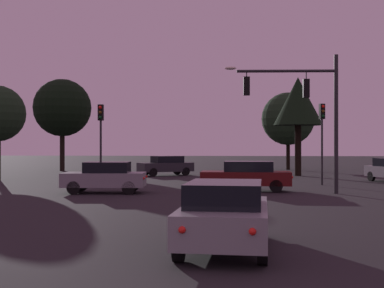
{
  "coord_description": "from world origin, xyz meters",
  "views": [
    {
      "loc": [
        1.28,
        -5.28,
        2.31
      ],
      "look_at": [
        -1.14,
        22.19,
        2.41
      ],
      "focal_mm": 46.87,
      "sensor_mm": 36.0,
      "label": 1
    }
  ],
  "objects_px": {
    "traffic_light_corner_right": "(322,128)",
    "tree_right_cluster": "(62,108)",
    "traffic_light_corner_left": "(101,129)",
    "car_crossing_right": "(105,177)",
    "traffic_signal_mast_arm": "(305,101)",
    "car_far_lane": "(166,165)",
    "car_crossing_left": "(246,175)",
    "car_nearside_lane": "(225,214)",
    "tree_left_far": "(298,102)",
    "tree_behind_sign": "(288,119)"
  },
  "relations": [
    {
      "from": "traffic_light_corner_right",
      "to": "tree_right_cluster",
      "type": "xyz_separation_m",
      "value": [
        -20.94,
        14.72,
        2.41
      ]
    },
    {
      "from": "traffic_light_corner_left",
      "to": "car_crossing_right",
      "type": "height_order",
      "value": "traffic_light_corner_left"
    },
    {
      "from": "traffic_signal_mast_arm",
      "to": "car_far_lane",
      "type": "relative_size",
      "value": 1.52
    },
    {
      "from": "traffic_signal_mast_arm",
      "to": "car_crossing_left",
      "type": "distance_m",
      "value": 4.73
    },
    {
      "from": "traffic_signal_mast_arm",
      "to": "traffic_light_corner_right",
      "type": "relative_size",
      "value": 1.4
    },
    {
      "from": "traffic_light_corner_left",
      "to": "car_crossing_left",
      "type": "height_order",
      "value": "traffic_light_corner_left"
    },
    {
      "from": "car_nearside_lane",
      "to": "tree_left_far",
      "type": "xyz_separation_m",
      "value": [
        4.98,
        27.88,
        4.88
      ]
    },
    {
      "from": "traffic_signal_mast_arm",
      "to": "car_crossing_left",
      "type": "height_order",
      "value": "traffic_signal_mast_arm"
    },
    {
      "from": "car_crossing_right",
      "to": "tree_behind_sign",
      "type": "height_order",
      "value": "tree_behind_sign"
    },
    {
      "from": "tree_behind_sign",
      "to": "tree_right_cluster",
      "type": "bearing_deg",
      "value": -168.9
    },
    {
      "from": "tree_behind_sign",
      "to": "tree_right_cluster",
      "type": "distance_m",
      "value": 21.3
    },
    {
      "from": "traffic_signal_mast_arm",
      "to": "traffic_light_corner_left",
      "type": "xyz_separation_m",
      "value": [
        -10.92,
        3.07,
        -1.18
      ]
    },
    {
      "from": "tree_left_far",
      "to": "traffic_light_corner_left",
      "type": "bearing_deg",
      "value": -137.37
    },
    {
      "from": "traffic_signal_mast_arm",
      "to": "tree_right_cluster",
      "type": "bearing_deg",
      "value": 133.67
    },
    {
      "from": "car_crossing_right",
      "to": "car_far_lane",
      "type": "relative_size",
      "value": 0.94
    },
    {
      "from": "traffic_light_corner_right",
      "to": "car_crossing_left",
      "type": "height_order",
      "value": "traffic_light_corner_right"
    },
    {
      "from": "traffic_light_corner_left",
      "to": "traffic_light_corner_right",
      "type": "height_order",
      "value": "traffic_light_corner_right"
    },
    {
      "from": "car_crossing_right",
      "to": "car_far_lane",
      "type": "distance_m",
      "value": 14.47
    },
    {
      "from": "car_crossing_right",
      "to": "car_crossing_left",
      "type": "bearing_deg",
      "value": 13.41
    },
    {
      "from": "traffic_signal_mast_arm",
      "to": "car_crossing_right",
      "type": "relative_size",
      "value": 1.62
    },
    {
      "from": "car_far_lane",
      "to": "tree_behind_sign",
      "type": "distance_m",
      "value": 15.22
    },
    {
      "from": "car_crossing_right",
      "to": "tree_left_far",
      "type": "height_order",
      "value": "tree_left_far"
    },
    {
      "from": "traffic_light_corner_left",
      "to": "tree_behind_sign",
      "type": "bearing_deg",
      "value": 59.23
    },
    {
      "from": "tree_left_far",
      "to": "tree_behind_sign",
      "type": "bearing_deg",
      "value": 88.56
    },
    {
      "from": "traffic_light_corner_right",
      "to": "car_nearside_lane",
      "type": "distance_m",
      "value": 19.74
    },
    {
      "from": "tree_left_far",
      "to": "tree_right_cluster",
      "type": "bearing_deg",
      "value": 164.6
    },
    {
      "from": "traffic_light_corner_left",
      "to": "tree_behind_sign",
      "type": "xyz_separation_m",
      "value": [
        12.59,
        21.14,
        1.63
      ]
    },
    {
      "from": "traffic_light_corner_right",
      "to": "traffic_light_corner_left",
      "type": "bearing_deg",
      "value": -169.57
    },
    {
      "from": "car_crossing_right",
      "to": "car_nearside_lane",
      "type": "bearing_deg",
      "value": -64.53
    },
    {
      "from": "traffic_light_corner_left",
      "to": "car_nearside_lane",
      "type": "height_order",
      "value": "traffic_light_corner_left"
    },
    {
      "from": "traffic_light_corner_right",
      "to": "tree_behind_sign",
      "type": "bearing_deg",
      "value": 90.16
    },
    {
      "from": "traffic_light_corner_left",
      "to": "traffic_signal_mast_arm",
      "type": "bearing_deg",
      "value": -15.73
    },
    {
      "from": "traffic_light_corner_left",
      "to": "tree_behind_sign",
      "type": "distance_m",
      "value": 24.66
    },
    {
      "from": "tree_left_far",
      "to": "car_crossing_right",
      "type": "bearing_deg",
      "value": -126.62
    },
    {
      "from": "traffic_light_corner_left",
      "to": "car_nearside_lane",
      "type": "xyz_separation_m",
      "value": [
        7.36,
        -16.52,
        -2.48
      ]
    },
    {
      "from": "car_crossing_left",
      "to": "car_crossing_right",
      "type": "bearing_deg",
      "value": -166.59
    },
    {
      "from": "car_crossing_right",
      "to": "tree_behind_sign",
      "type": "relative_size",
      "value": 0.56
    },
    {
      "from": "car_crossing_left",
      "to": "tree_right_cluster",
      "type": "relative_size",
      "value": 0.55
    },
    {
      "from": "traffic_signal_mast_arm",
      "to": "car_crossing_right",
      "type": "bearing_deg",
      "value": -176.83
    },
    {
      "from": "car_crossing_left",
      "to": "car_far_lane",
      "type": "distance_m",
      "value": 14.11
    },
    {
      "from": "car_far_lane",
      "to": "tree_behind_sign",
      "type": "relative_size",
      "value": 0.59
    },
    {
      "from": "traffic_light_corner_left",
      "to": "tree_right_cluster",
      "type": "bearing_deg",
      "value": 115.94
    },
    {
      "from": "traffic_light_corner_left",
      "to": "traffic_light_corner_right",
      "type": "bearing_deg",
      "value": 10.43
    },
    {
      "from": "car_nearside_lane",
      "to": "tree_right_cluster",
      "type": "xyz_separation_m",
      "value": [
        -15.65,
        33.56,
        4.99
      ]
    },
    {
      "from": "traffic_signal_mast_arm",
      "to": "tree_left_far",
      "type": "relative_size",
      "value": 0.88
    },
    {
      "from": "traffic_light_corner_left",
      "to": "car_nearside_lane",
      "type": "distance_m",
      "value": 18.25
    },
    {
      "from": "traffic_signal_mast_arm",
      "to": "tree_right_cluster",
      "type": "xyz_separation_m",
      "value": [
        -19.21,
        20.12,
        1.33
      ]
    },
    {
      "from": "traffic_light_corner_right",
      "to": "car_crossing_left",
      "type": "distance_m",
      "value": 6.74
    },
    {
      "from": "traffic_signal_mast_arm",
      "to": "car_crossing_left",
      "type": "relative_size",
      "value": 1.45
    },
    {
      "from": "traffic_signal_mast_arm",
      "to": "traffic_light_corner_right",
      "type": "height_order",
      "value": "traffic_signal_mast_arm"
    }
  ]
}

